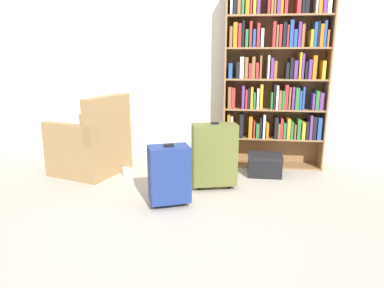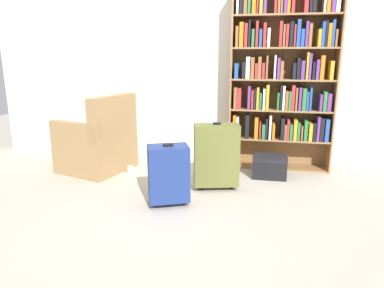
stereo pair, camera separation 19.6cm
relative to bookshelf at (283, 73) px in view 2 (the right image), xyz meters
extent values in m
plane|color=#B2A899|center=(-0.86, -1.59, -1.13)|extent=(10.20, 10.20, 0.00)
cube|color=silver|center=(-0.86, 0.22, 0.17)|extent=(5.83, 0.10, 2.60)
cube|color=olive|center=(-0.58, 0.00, -0.08)|extent=(0.02, 0.30, 2.10)
cube|color=olive|center=(0.58, 0.00, -0.08)|extent=(0.02, 0.30, 2.10)
cube|color=olive|center=(0.00, 0.14, -0.08)|extent=(1.19, 0.02, 2.10)
cube|color=olive|center=(0.00, 0.00, -1.12)|extent=(1.15, 0.28, 0.02)
cube|color=olive|center=(0.00, 0.00, -0.77)|extent=(1.15, 0.28, 0.02)
cube|color=olive|center=(0.00, 0.00, -0.42)|extent=(1.15, 0.28, 0.02)
cube|color=olive|center=(0.00, 0.00, -0.07)|extent=(1.15, 0.28, 0.02)
cube|color=olive|center=(0.00, 0.00, 0.28)|extent=(1.15, 0.28, 0.02)
cube|color=olive|center=(0.00, 0.00, 0.63)|extent=(1.15, 0.28, 0.02)
cube|color=orange|center=(-0.53, -0.02, -0.63)|extent=(0.03, 0.25, 0.27)
cube|color=silver|center=(-0.49, -0.04, -0.64)|extent=(0.03, 0.22, 0.25)
cube|color=black|center=(-0.37, -0.05, -0.62)|extent=(0.04, 0.19, 0.28)
cube|color=orange|center=(-0.27, -0.02, -0.64)|extent=(0.04, 0.25, 0.25)
cube|color=#B22D2D|center=(-0.22, -0.05, -0.66)|extent=(0.02, 0.20, 0.20)
cube|color=#2D7238|center=(-0.18, -0.03, -0.67)|extent=(0.04, 0.23, 0.17)
cube|color=black|center=(-0.15, -0.05, -0.64)|extent=(0.02, 0.18, 0.24)
cube|color=silver|center=(-0.11, -0.02, -0.62)|extent=(0.03, 0.25, 0.28)
cube|color=orange|center=(-0.07, -0.02, -0.67)|extent=(0.03, 0.25, 0.18)
cube|color=black|center=(0.03, -0.02, -0.64)|extent=(0.04, 0.26, 0.25)
cube|color=brown|center=(0.07, -0.04, -0.67)|extent=(0.02, 0.21, 0.18)
cube|color=#B22D2D|center=(0.09, -0.04, -0.64)|extent=(0.03, 0.20, 0.24)
cube|color=#2D7238|center=(0.13, -0.03, -0.67)|extent=(0.03, 0.23, 0.19)
cube|color=gold|center=(0.18, -0.02, -0.64)|extent=(0.04, 0.24, 0.24)
cube|color=#2D7238|center=(0.22, -0.04, -0.66)|extent=(0.03, 0.21, 0.20)
cube|color=brown|center=(0.25, -0.06, -0.67)|extent=(0.02, 0.18, 0.18)
cube|color=#2D7238|center=(0.29, -0.06, -0.64)|extent=(0.04, 0.18, 0.23)
cube|color=gold|center=(0.35, -0.05, -0.66)|extent=(0.04, 0.20, 0.20)
cube|color=black|center=(0.39, -0.03, -0.65)|extent=(0.03, 0.23, 0.21)
cube|color=#66337F|center=(0.43, -0.04, -0.62)|extent=(0.03, 0.22, 0.29)
cube|color=black|center=(0.47, -0.04, -0.63)|extent=(0.04, 0.21, 0.27)
cube|color=#264C99|center=(0.52, -0.06, -0.63)|extent=(0.04, 0.17, 0.26)
cube|color=brown|center=(-0.52, -0.05, -0.29)|extent=(0.04, 0.19, 0.25)
cube|color=#B22D2D|center=(-0.48, -0.03, -0.29)|extent=(0.04, 0.23, 0.24)
cube|color=#66337F|center=(-0.37, -0.04, -0.28)|extent=(0.03, 0.21, 0.27)
cube|color=#B22D2D|center=(-0.33, -0.03, -0.30)|extent=(0.02, 0.23, 0.22)
cube|color=black|center=(-0.30, -0.06, -0.29)|extent=(0.02, 0.17, 0.24)
cube|color=gold|center=(-0.27, -0.06, -0.29)|extent=(0.03, 0.18, 0.25)
cube|color=#2D7238|center=(-0.23, -0.05, -0.32)|extent=(0.02, 0.19, 0.19)
cube|color=silver|center=(-0.20, -0.04, -0.29)|extent=(0.03, 0.20, 0.24)
cube|color=gold|center=(-0.16, -0.03, -0.27)|extent=(0.03, 0.23, 0.28)
cube|color=#2D7238|center=(-0.04, -0.05, -0.31)|extent=(0.02, 0.20, 0.20)
cube|color=black|center=(-0.01, -0.04, -0.27)|extent=(0.02, 0.22, 0.29)
cube|color=silver|center=(0.02, -0.02, -0.27)|extent=(0.03, 0.25, 0.27)
cube|color=brown|center=(0.06, -0.02, -0.30)|extent=(0.03, 0.25, 0.22)
cube|color=#2D7238|center=(0.09, -0.05, -0.30)|extent=(0.03, 0.19, 0.22)
cube|color=#B22D2D|center=(0.13, -0.06, -0.27)|extent=(0.04, 0.18, 0.28)
cube|color=brown|center=(0.16, -0.03, -0.28)|extent=(0.02, 0.24, 0.26)
cube|color=#66337F|center=(0.20, -0.04, -0.28)|extent=(0.03, 0.22, 0.26)
cube|color=#2D7238|center=(0.25, -0.03, -0.29)|extent=(0.04, 0.22, 0.25)
cube|color=#264C99|center=(0.29, -0.02, -0.30)|extent=(0.02, 0.25, 0.22)
cube|color=#264C99|center=(0.32, -0.06, -0.28)|extent=(0.02, 0.18, 0.26)
cube|color=#66337F|center=(0.43, -0.05, -0.32)|extent=(0.03, 0.20, 0.19)
cube|color=#2D7238|center=(0.47, -0.03, -0.30)|extent=(0.04, 0.23, 0.22)
cube|color=#66337F|center=(0.52, -0.06, -0.31)|extent=(0.04, 0.18, 0.20)
cube|color=#264C99|center=(-0.52, -0.04, 0.02)|extent=(0.04, 0.22, 0.17)
cube|color=black|center=(-0.44, -0.03, 0.03)|extent=(0.04, 0.23, 0.19)
cube|color=silver|center=(-0.39, -0.03, 0.06)|extent=(0.04, 0.23, 0.25)
cube|color=brown|center=(-0.34, -0.05, 0.06)|extent=(0.04, 0.20, 0.24)
cube|color=#B22D2D|center=(-0.30, -0.04, 0.03)|extent=(0.03, 0.21, 0.17)
cube|color=brown|center=(-0.26, -0.05, 0.06)|extent=(0.04, 0.19, 0.25)
cube|color=#B22D2D|center=(-0.22, -0.05, 0.03)|extent=(0.03, 0.20, 0.18)
cube|color=brown|center=(-0.18, -0.06, 0.07)|extent=(0.02, 0.17, 0.26)
cube|color=silver|center=(-0.09, -0.02, 0.07)|extent=(0.02, 0.25, 0.26)
cube|color=#66337F|center=(-0.05, -0.04, 0.06)|extent=(0.03, 0.21, 0.23)
cube|color=brown|center=(-0.01, -0.02, 0.04)|extent=(0.03, 0.25, 0.20)
cube|color=black|center=(0.12, -0.05, 0.03)|extent=(0.04, 0.20, 0.18)
cube|color=black|center=(0.16, -0.04, 0.05)|extent=(0.03, 0.22, 0.23)
cube|color=#66337F|center=(0.21, -0.05, 0.04)|extent=(0.04, 0.20, 0.21)
cube|color=gold|center=(0.25, -0.06, 0.09)|extent=(0.02, 0.18, 0.29)
cube|color=#66337F|center=(0.28, -0.03, 0.08)|extent=(0.03, 0.22, 0.28)
cube|color=black|center=(0.32, -0.06, 0.04)|extent=(0.03, 0.17, 0.19)
cube|color=#66337F|center=(0.36, -0.02, 0.05)|extent=(0.04, 0.26, 0.22)
cube|color=orange|center=(0.41, -0.06, 0.07)|extent=(0.04, 0.17, 0.26)
cube|color=gold|center=(0.51, -0.06, 0.04)|extent=(0.04, 0.17, 0.20)
cube|color=brown|center=(-0.53, -0.05, 0.40)|extent=(0.03, 0.20, 0.23)
cube|color=orange|center=(-0.48, -0.05, 0.42)|extent=(0.04, 0.19, 0.27)
cube|color=#B22D2D|center=(-0.43, -0.04, 0.42)|extent=(0.03, 0.22, 0.26)
cube|color=black|center=(-0.39, -0.02, 0.43)|extent=(0.02, 0.25, 0.29)
cube|color=#2D7238|center=(-0.35, -0.02, 0.38)|extent=(0.03, 0.26, 0.19)
cube|color=#B22D2D|center=(-0.31, -0.04, 0.43)|extent=(0.03, 0.22, 0.28)
cube|color=#264C99|center=(-0.27, -0.03, 0.38)|extent=(0.03, 0.23, 0.19)
cube|color=#B22D2D|center=(-0.22, -0.05, 0.42)|extent=(0.03, 0.20, 0.26)
cube|color=silver|center=(-0.18, -0.05, 0.39)|extent=(0.03, 0.19, 0.20)
cube|color=#B22D2D|center=(-0.05, -0.04, 0.42)|extent=(0.03, 0.21, 0.27)
cube|color=brown|center=(-0.01, -0.06, 0.41)|extent=(0.02, 0.18, 0.24)
cube|color=#B22D2D|center=(0.02, -0.05, 0.41)|extent=(0.03, 0.18, 0.24)
cube|color=black|center=(0.06, -0.04, 0.42)|extent=(0.04, 0.22, 0.26)
cube|color=#B22D2D|center=(0.10, -0.04, 0.41)|extent=(0.02, 0.22, 0.23)
cube|color=#264C99|center=(0.14, -0.04, 0.43)|extent=(0.04, 0.22, 0.29)
cube|color=#264C99|center=(0.18, -0.04, 0.38)|extent=(0.04, 0.22, 0.19)
cube|color=#66337F|center=(0.22, -0.05, 0.42)|extent=(0.03, 0.19, 0.26)
cube|color=brown|center=(0.26, -0.04, 0.41)|extent=(0.03, 0.21, 0.24)
cube|color=gold|center=(0.36, -0.02, 0.38)|extent=(0.03, 0.25, 0.19)
cube|color=#264C99|center=(0.39, -0.03, 0.42)|extent=(0.03, 0.22, 0.26)
cube|color=black|center=(0.42, -0.02, 0.42)|extent=(0.02, 0.26, 0.27)
cube|color=orange|center=(0.46, -0.02, 0.41)|extent=(0.04, 0.26, 0.24)
cube|color=#264C99|center=(0.49, -0.02, 0.43)|extent=(0.03, 0.24, 0.28)
cube|color=brown|center=(0.53, -0.05, 0.38)|extent=(0.02, 0.19, 0.18)
cube|color=silver|center=(-0.53, -0.02, 0.75)|extent=(0.02, 0.25, 0.23)
cube|color=black|center=(-0.49, -0.02, 0.75)|extent=(0.04, 0.25, 0.23)
cube|color=brown|center=(-0.45, -0.02, 0.72)|extent=(0.04, 0.25, 0.17)
cube|color=#2D7238|center=(-0.40, -0.06, 0.77)|extent=(0.03, 0.18, 0.27)
cube|color=orange|center=(-0.35, -0.04, 0.76)|extent=(0.04, 0.21, 0.24)
cube|color=#B22D2D|center=(-0.31, -0.04, 0.74)|extent=(0.02, 0.21, 0.20)
cube|color=gold|center=(-0.28, -0.05, 0.77)|extent=(0.03, 0.20, 0.26)
cube|color=#66337F|center=(-0.23, -0.04, 0.76)|extent=(0.03, 0.21, 0.24)
cube|color=#B22D2D|center=(-0.12, -0.03, 0.73)|extent=(0.03, 0.23, 0.18)
cube|color=brown|center=(-0.09, -0.06, 0.75)|extent=(0.03, 0.18, 0.23)
cube|color=brown|center=(-0.06, -0.02, 0.75)|extent=(0.02, 0.25, 0.23)
cube|color=#66337F|center=(-0.02, -0.04, 0.78)|extent=(0.03, 0.21, 0.29)
cube|color=orange|center=(0.02, -0.05, 0.78)|extent=(0.03, 0.20, 0.28)
cube|color=#B22D2D|center=(0.06, -0.02, 0.74)|extent=(0.03, 0.25, 0.21)
cube|color=#B22D2D|center=(0.19, -0.03, 0.76)|extent=(0.04, 0.23, 0.25)
cube|color=black|center=(0.24, -0.05, 0.73)|extent=(0.03, 0.19, 0.19)
cube|color=black|center=(0.28, -0.05, 0.76)|extent=(0.04, 0.19, 0.25)
cube|color=silver|center=(0.38, -0.05, 0.73)|extent=(0.02, 0.20, 0.19)
cube|color=orange|center=(0.42, -0.02, 0.73)|extent=(0.04, 0.25, 0.18)
cube|color=#66337F|center=(0.47, -0.05, 0.77)|extent=(0.04, 0.18, 0.26)
cube|color=#9E7A4C|center=(-2.13, -0.50, -0.93)|extent=(0.88, 0.88, 0.40)
cube|color=tan|center=(-2.13, -0.50, -0.69)|extent=(0.70, 0.65, 0.08)
cube|color=#9E7A4C|center=(-1.85, -0.59, -0.48)|extent=(0.32, 0.70, 0.50)
cube|color=#9E7A4C|center=(-2.04, -0.22, -0.62)|extent=(0.70, 0.30, 0.22)
cube|color=#9E7A4C|center=(-2.22, -0.79, -0.62)|extent=(0.70, 0.30, 0.22)
cylinder|color=white|center=(-1.66, -0.60, -1.08)|extent=(0.08, 0.08, 0.10)
torus|color=white|center=(-1.61, -0.60, -1.08)|extent=(0.06, 0.01, 0.06)
cube|color=black|center=(-0.10, -0.38, -1.02)|extent=(0.37, 0.28, 0.22)
cube|color=black|center=(-0.10, -0.38, -0.91)|extent=(0.38, 0.29, 0.05)
cube|color=navy|center=(-1.02, -1.34, -0.83)|extent=(0.42, 0.35, 0.51)
cube|color=black|center=(-1.02, -1.34, -0.56)|extent=(0.09, 0.07, 0.02)
cylinder|color=black|center=(-1.13, -1.39, -1.11)|extent=(0.07, 0.07, 0.05)
cylinder|color=black|center=(-0.90, -1.29, -1.11)|extent=(0.07, 0.07, 0.05)
cube|color=brown|center=(-0.64, -0.87, -0.77)|extent=(0.48, 0.30, 0.62)
cube|color=black|center=(-0.64, -0.87, -0.45)|extent=(0.08, 0.06, 0.02)
cylinder|color=black|center=(-0.80, -0.91, -1.11)|extent=(0.06, 0.06, 0.05)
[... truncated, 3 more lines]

